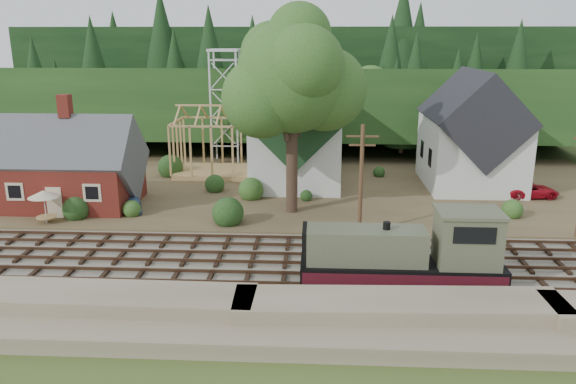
{
  "coord_description": "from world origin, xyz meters",
  "views": [
    {
      "loc": [
        3.97,
        -32.43,
        13.7
      ],
      "look_at": [
        1.91,
        6.0,
        3.0
      ],
      "focal_mm": 35.0,
      "sensor_mm": 36.0,
      "label": 1
    }
  ],
  "objects_px": {
    "car_red": "(531,190)",
    "patio_set": "(44,195)",
    "car_green": "(24,195)",
    "car_blue": "(133,205)",
    "locomotive": "(410,254)"
  },
  "relations": [
    {
      "from": "locomotive",
      "to": "car_blue",
      "type": "bearing_deg",
      "value": 147.91
    },
    {
      "from": "car_blue",
      "to": "car_green",
      "type": "xyz_separation_m",
      "value": [
        -10.04,
        2.23,
        0.04
      ]
    },
    {
      "from": "car_blue",
      "to": "patio_set",
      "type": "height_order",
      "value": "patio_set"
    },
    {
      "from": "patio_set",
      "to": "locomotive",
      "type": "bearing_deg",
      "value": -20.01
    },
    {
      "from": "car_green",
      "to": "car_blue",
      "type": "bearing_deg",
      "value": -86.54
    },
    {
      "from": "locomotive",
      "to": "car_red",
      "type": "xyz_separation_m",
      "value": [
        13.18,
        18.09,
        -1.06
      ]
    },
    {
      "from": "car_blue",
      "to": "car_green",
      "type": "bearing_deg",
      "value": 148.58
    },
    {
      "from": "car_red",
      "to": "patio_set",
      "type": "height_order",
      "value": "patio_set"
    },
    {
      "from": "car_red",
      "to": "locomotive",
      "type": "bearing_deg",
      "value": 138.4
    },
    {
      "from": "car_blue",
      "to": "car_red",
      "type": "distance_m",
      "value": 33.42
    },
    {
      "from": "locomotive",
      "to": "car_green",
      "type": "distance_m",
      "value": 33.19
    },
    {
      "from": "car_blue",
      "to": "car_red",
      "type": "relative_size",
      "value": 0.68
    },
    {
      "from": "car_blue",
      "to": "car_red",
      "type": "height_order",
      "value": "car_red"
    },
    {
      "from": "locomotive",
      "to": "patio_set",
      "type": "bearing_deg",
      "value": 159.99
    },
    {
      "from": "locomotive",
      "to": "patio_set",
      "type": "relative_size",
      "value": 4.44
    }
  ]
}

